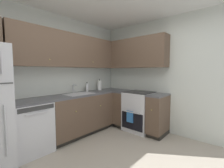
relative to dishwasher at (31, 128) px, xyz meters
name	(u,v)px	position (x,y,z in m)	size (l,w,h in m)	color
wall_back	(55,76)	(0.65, 0.33, 0.87)	(3.63, 0.05, 2.61)	silver
wall_right	(168,76)	(2.44, -1.43, 0.87)	(0.05, 3.56, 2.61)	silver
dishwasher	(31,128)	(0.00, 0.00, 0.00)	(0.60, 0.63, 0.88)	silver
lower_cabinets_back	(80,114)	(1.06, 0.00, 0.00)	(1.51, 0.62, 0.88)	brown
countertop_back	(80,94)	(1.06, 0.00, 0.46)	(2.71, 0.60, 0.04)	#4C4C51
lower_cabinets_right	(141,112)	(2.12, -0.93, 0.00)	(0.62, 1.22, 0.88)	brown
countertop_right	(141,93)	(2.11, -0.93, 0.46)	(0.60, 1.22, 0.03)	#4C4C51
oven_range	(139,111)	(2.13, -0.89, 0.02)	(0.68, 0.62, 1.06)	silver
upper_cabinets_back	(69,51)	(0.90, 0.14, 1.42)	(2.39, 0.34, 0.71)	brown
upper_cabinets_right	(132,54)	(2.25, -0.58, 1.42)	(0.32, 1.77, 0.71)	brown
sink	(79,96)	(1.02, -0.03, 0.43)	(0.62, 0.40, 0.10)	#B7B7BC
faucet	(74,88)	(1.02, 0.18, 0.59)	(0.07, 0.16, 0.20)	silver
soap_bottle	(87,87)	(1.41, 0.18, 0.58)	(0.06, 0.06, 0.23)	silver
paper_towel_roll	(99,85)	(1.81, 0.16, 0.60)	(0.11, 0.11, 0.31)	white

